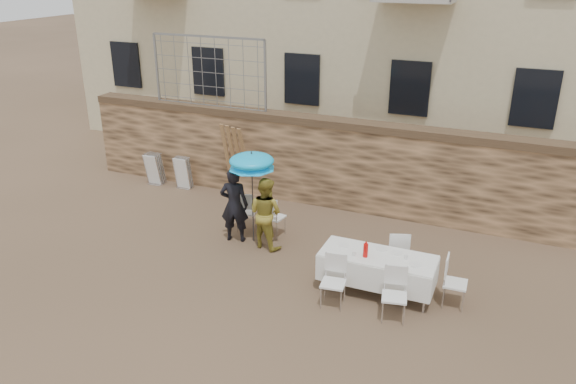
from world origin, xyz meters
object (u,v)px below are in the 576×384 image
at_px(soda_bottle, 366,250).
at_px(chair_stack_right, 185,171).
at_px(woman_dress, 266,213).
at_px(table_chair_side, 456,282).
at_px(chair_stack_left, 157,167).
at_px(umbrella, 252,164).
at_px(table_chair_front_right, 394,296).
at_px(banquet_table, 378,257).
at_px(table_chair_back, 398,252).
at_px(table_chair_front_left, 333,282).
at_px(couple_chair_left, 246,211).
at_px(man_suit, 234,205).
at_px(couple_chair_right, 274,216).

xyz_separation_m(soda_bottle, chair_stack_right, (-5.95, 3.22, -0.45)).
height_order(woman_dress, soda_bottle, woman_dress).
distance_m(table_chair_side, chair_stack_left, 8.95).
bearing_deg(umbrella, table_chair_front_right, -25.60).
xyz_separation_m(banquet_table, table_chair_back, (0.20, 0.80, -0.25)).
height_order(banquet_table, soda_bottle, soda_bottle).
height_order(soda_bottle, table_chair_front_left, soda_bottle).
xyz_separation_m(soda_bottle, chair_stack_left, (-6.85, 3.22, -0.45)).
bearing_deg(table_chair_front_left, banquet_table, 44.67).
relative_size(couple_chair_left, table_chair_front_right, 1.00).
distance_m(table_chair_front_right, chair_stack_right, 7.67).
height_order(soda_bottle, chair_stack_left, soda_bottle).
xyz_separation_m(woman_dress, table_chair_back, (2.87, -0.04, -0.31)).
height_order(man_suit, banquet_table, man_suit).
bearing_deg(banquet_table, chair_stack_right, 153.46).
bearing_deg(umbrella, woman_dress, -15.95).
height_order(table_chair_front_left, table_chair_back, same).
bearing_deg(table_chair_side, table_chair_front_left, 110.93).
distance_m(couple_chair_left, chair_stack_right, 3.20).
xyz_separation_m(couple_chair_right, chair_stack_right, (-3.43, 1.68, -0.02)).
bearing_deg(man_suit, umbrella, 179.25).
xyz_separation_m(table_chair_front_right, chair_stack_left, (-7.55, 3.82, -0.02)).
bearing_deg(table_chair_front_left, soda_bottle, 49.64).
relative_size(banquet_table, chair_stack_right, 2.28).
bearing_deg(couple_chair_right, table_chair_side, 171.51).
distance_m(couple_chair_right, chair_stack_right, 3.82).
xyz_separation_m(man_suit, chair_stack_right, (-2.73, 2.23, -0.39)).
bearing_deg(chair_stack_left, couple_chair_right, -21.27).
height_order(umbrella, table_chair_front_left, umbrella).
distance_m(man_suit, banquet_table, 3.52).
bearing_deg(man_suit, chair_stack_left, -46.42).
distance_m(woman_dress, couple_chair_left, 0.98).
xyz_separation_m(man_suit, umbrella, (0.40, 0.10, 0.97)).
xyz_separation_m(soda_bottle, table_chair_back, (0.40, 0.95, -0.43)).
bearing_deg(table_chair_side, table_chair_front_right, 131.27).
height_order(table_chair_front_left, table_chair_front_right, same).
xyz_separation_m(couple_chair_left, banquet_table, (3.42, -1.39, 0.25)).
xyz_separation_m(couple_chair_left, soda_bottle, (3.22, -1.54, 0.43)).
xyz_separation_m(table_chair_back, chair_stack_right, (-6.35, 2.27, -0.02)).
distance_m(banquet_table, table_chair_side, 1.43).
xyz_separation_m(umbrella, chair_stack_right, (-3.13, 2.13, -1.36)).
xyz_separation_m(banquet_table, chair_stack_right, (-6.15, 3.07, -0.27)).
distance_m(table_chair_back, chair_stack_right, 6.74).
bearing_deg(soda_bottle, chair_stack_left, 154.81).
height_order(man_suit, umbrella, umbrella).
bearing_deg(woman_dress, table_chair_front_right, 166.33).
height_order(soda_bottle, chair_stack_right, soda_bottle).
bearing_deg(woman_dress, couple_chair_left, -23.33).
height_order(couple_chair_left, couple_chair_right, same).
bearing_deg(chair_stack_left, couple_chair_left, -24.91).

